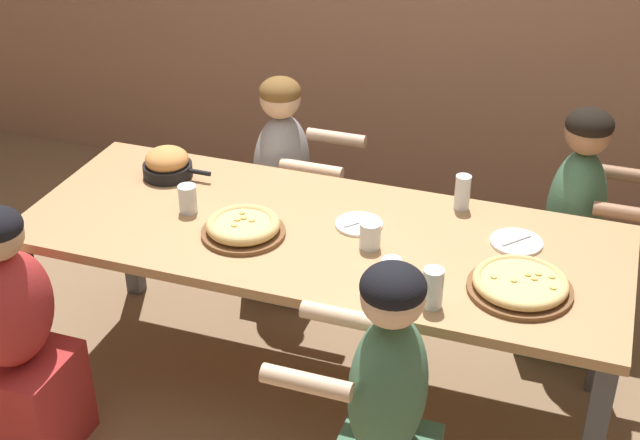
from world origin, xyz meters
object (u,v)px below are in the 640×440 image
object	(u,v)px
skillet_bowl	(167,164)
empty_plate_a	(359,224)
drinking_glass_d	(370,237)
drinking_glass_e	(433,290)
drinking_glass_c	(462,194)
diner_near_midright	(385,426)
diner_far_midleft	(283,198)
empty_plate_b	(516,242)
drinking_glass_b	(391,278)
diner_far_right	(571,243)
pizza_board_second	(243,227)
pizza_board_main	(520,284)
diner_near_left	(19,346)
drinking_glass_a	(188,201)

from	to	relation	value
skillet_bowl	empty_plate_a	bearing A→B (deg)	-8.48
drinking_glass_d	drinking_glass_e	xyz separation A→B (m)	(0.30, -0.28, 0.02)
drinking_glass_c	diner_near_midright	bearing A→B (deg)	-91.01
drinking_glass_d	diner_far_midleft	xyz separation A→B (m)	(-0.62, 0.71, -0.32)
empty_plate_b	empty_plate_a	bearing A→B (deg)	-173.59
drinking_glass_b	diner_far_right	distance (m)	1.17
drinking_glass_c	diner_far_midleft	distance (m)	1.00
pizza_board_second	diner_near_midright	distance (m)	0.95
empty_plate_a	drinking_glass_b	world-z (taller)	drinking_glass_b
diner_far_right	pizza_board_second	bearing A→B (deg)	-56.16
pizza_board_main	diner_near_left	world-z (taller)	diner_near_left
diner_near_left	diner_near_midright	bearing A→B (deg)	-90.00
empty_plate_a	empty_plate_b	xyz separation A→B (m)	(0.59, 0.07, -0.00)
drinking_glass_e	diner_far_midleft	distance (m)	1.40
diner_near_left	drinking_glass_e	bearing A→B (deg)	-77.01
drinking_glass_b	drinking_glass_d	world-z (taller)	drinking_glass_b
drinking_glass_a	diner_far_midleft	world-z (taller)	diner_far_midleft
pizza_board_main	drinking_glass_e	size ratio (longest dim) A/B	2.53
diner_far_midleft	diner_near_left	distance (m)	1.42
pizza_board_main	drinking_glass_c	xyz separation A→B (m)	(-0.30, 0.50, 0.04)
diner_near_left	diner_far_midleft	bearing A→B (deg)	-21.22
empty_plate_b	drinking_glass_a	xyz separation A→B (m)	(-1.25, -0.18, 0.04)
pizza_board_second	diner_near_left	distance (m)	0.92
skillet_bowl	drinking_glass_d	size ratio (longest dim) A/B	2.93
drinking_glass_e	diner_far_right	distance (m)	1.12
diner_far_midleft	diner_far_right	distance (m)	1.31
drinking_glass_a	diner_near_midright	xyz separation A→B (m)	(0.99, -0.64, -0.31)
pizza_board_main	diner_far_right	bearing A→B (deg)	81.00
pizza_board_main	skillet_bowl	size ratio (longest dim) A/B	1.19
pizza_board_second	drinking_glass_b	bearing A→B (deg)	-18.17
drinking_glass_a	diner_near_midright	world-z (taller)	diner_near_midright
drinking_glass_a	drinking_glass_c	size ratio (longest dim) A/B	0.79
pizza_board_main	diner_near_left	xyz separation A→B (m)	(-1.70, -0.51, -0.32)
pizza_board_second	diner_near_left	world-z (taller)	diner_near_left
drinking_glass_e	diner_near_left	xyz separation A→B (m)	(-1.44, -0.33, -0.36)
pizza_board_main	drinking_glass_c	world-z (taller)	drinking_glass_c
drinking_glass_c	drinking_glass_b	bearing A→B (deg)	-98.83
skillet_bowl	diner_near_left	xyz separation A→B (m)	(-0.17, -0.89, -0.35)
empty_plate_b	drinking_glass_b	world-z (taller)	drinking_glass_b
drinking_glass_a	diner_far_right	world-z (taller)	diner_far_right
skillet_bowl	diner_near_midright	distance (m)	1.53
drinking_glass_a	drinking_glass_b	xyz separation A→B (m)	(0.90, -0.30, 0.02)
skillet_bowl	empty_plate_b	size ratio (longest dim) A/B	1.56
skillet_bowl	pizza_board_main	bearing A→B (deg)	-13.69
pizza_board_second	drinking_glass_d	world-z (taller)	drinking_glass_d
drinking_glass_a	drinking_glass_e	world-z (taller)	drinking_glass_e
empty_plate_b	diner_near_midright	world-z (taller)	diner_near_midright
pizza_board_second	drinking_glass_c	size ratio (longest dim) A/B	2.23
drinking_glass_b	pizza_board_second	bearing A→B (deg)	161.83
pizza_board_second	diner_near_midright	world-z (taller)	diner_near_midright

